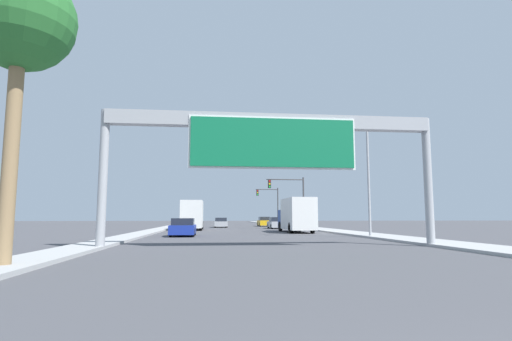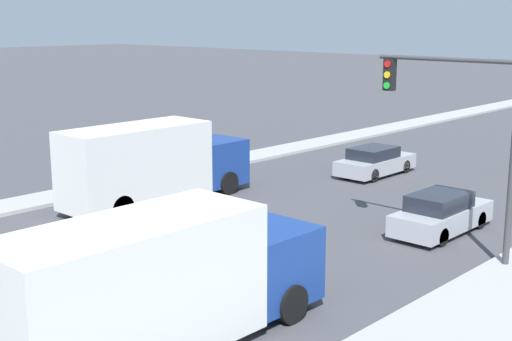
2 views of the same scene
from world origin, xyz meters
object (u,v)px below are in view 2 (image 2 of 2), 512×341
Objects in this scene: truck_box_primary at (160,285)px; traffic_light_near_intersection at (468,120)px; truck_box_secondary at (152,164)px; car_far_left at (375,162)px; car_mid_center at (441,214)px.

truck_box_primary is 11.23m from traffic_light_near_intersection.
car_far_left is at bearing 72.08° from truck_box_secondary.
traffic_light_near_intersection is (8.75, -8.30, 3.75)m from car_far_left.
car_far_left is 12.63m from traffic_light_near_intersection.
truck_box_secondary reaches higher than car_mid_center.
truck_box_primary is 1.00× the size of truck_box_secondary.
truck_box_primary reaches higher than car_far_left.
truck_box_primary is (0.00, -12.69, 0.98)m from car_mid_center.
car_mid_center is 9.46m from car_far_left.
car_far_left is at bearing 137.76° from car_mid_center.
truck_box_secondary reaches higher than car_far_left.
car_far_left is 0.53× the size of truck_box_primary.
car_mid_center is at bearing 23.03° from truck_box_secondary.
truck_box_primary is at bearing -99.24° from traffic_light_near_intersection.
truck_box_secondary is at bearing -107.92° from car_far_left.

